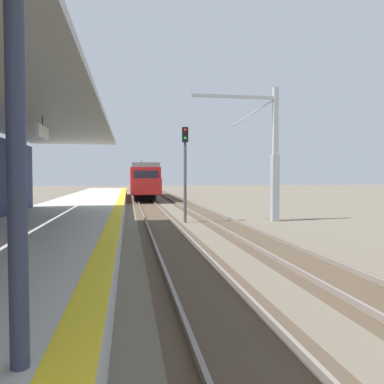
{
  "coord_description": "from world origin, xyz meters",
  "views": [
    {
      "loc": [
        0.27,
        0.23,
        2.53
      ],
      "look_at": [
        1.99,
        10.81,
        2.1
      ],
      "focal_mm": 36.71,
      "sensor_mm": 36.0,
      "label": 1
    }
  ],
  "objects": [
    {
      "name": "station_platform",
      "position": [
        -2.5,
        16.0,
        0.45
      ],
      "size": [
        5.0,
        80.0,
        0.91
      ],
      "color": "#B7B5AD",
      "rests_on": "ground"
    },
    {
      "name": "track_pair_nearest_platform",
      "position": [
        1.9,
        20.0,
        0.05
      ],
      "size": [
        2.34,
        120.0,
        0.16
      ],
      "color": "#4C3D2D",
      "rests_on": "ground"
    },
    {
      "name": "track_pair_middle",
      "position": [
        5.3,
        20.0,
        0.05
      ],
      "size": [
        2.34,
        120.0,
        0.16
      ],
      "color": "#4C3D2D",
      "rests_on": "ground"
    },
    {
      "name": "approaching_train",
      "position": [
        1.9,
        46.32,
        2.18
      ],
      "size": [
        2.93,
        19.6,
        4.76
      ],
      "color": "maroon",
      "rests_on": "ground"
    },
    {
      "name": "rail_signal_post",
      "position": [
        3.32,
        21.42,
        3.19
      ],
      "size": [
        0.32,
        0.34,
        5.2
      ],
      "color": "#4C4C4C",
      "rests_on": "ground"
    },
    {
      "name": "catenary_pylon_far_side",
      "position": [
        8.11,
        21.26,
        3.6
      ],
      "size": [
        5.0,
        0.4,
        7.5
      ],
      "color": "#9EA3A8",
      "rests_on": "ground"
    }
  ]
}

